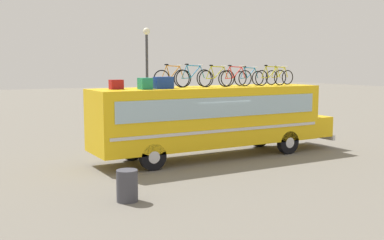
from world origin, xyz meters
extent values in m
plane|color=slate|center=(0.00, 0.00, 0.00)|extent=(120.00, 120.00, 0.00)
cube|color=yellow|center=(0.00, 0.00, 1.80)|extent=(10.19, 2.37, 2.44)
cube|color=yellow|center=(5.64, 0.00, 1.05)|extent=(1.08, 2.18, 0.93)
cube|color=#99B7C6|center=(0.00, -1.20, 2.27)|extent=(9.38, 0.04, 0.81)
cube|color=#99B7C6|center=(0.00, 1.20, 2.27)|extent=(9.38, 0.04, 0.81)
cube|color=silver|center=(0.00, -1.20, 1.32)|extent=(9.78, 0.03, 0.12)
cube|color=silver|center=(0.00, 1.20, 1.32)|extent=(9.78, 0.03, 0.12)
cube|color=silver|center=(6.24, 0.00, 0.50)|extent=(0.16, 2.26, 0.24)
cylinder|color=black|center=(3.47, -1.05, 0.52)|extent=(1.03, 0.28, 1.03)
cylinder|color=silver|center=(3.47, -1.05, 0.52)|extent=(0.46, 0.30, 0.46)
cylinder|color=black|center=(3.47, 1.05, 0.52)|extent=(1.03, 0.28, 1.03)
cylinder|color=silver|center=(3.47, 1.05, 0.52)|extent=(0.46, 0.30, 0.46)
cylinder|color=black|center=(-3.16, -1.05, 0.52)|extent=(1.03, 0.28, 1.03)
cylinder|color=silver|center=(-3.16, -1.05, 0.52)|extent=(0.46, 0.30, 0.46)
cylinder|color=black|center=(-3.16, 1.05, 0.52)|extent=(1.03, 0.28, 1.03)
cylinder|color=silver|center=(-3.16, 1.05, 0.52)|extent=(0.46, 0.30, 0.46)
cube|color=maroon|center=(-4.08, 0.22, 3.21)|extent=(0.49, 0.35, 0.37)
cube|color=#1E7F66|center=(-3.12, -0.33, 3.25)|extent=(0.45, 0.50, 0.44)
cube|color=#193899|center=(-2.32, -0.29, 3.26)|extent=(0.74, 0.39, 0.47)
torus|color=black|center=(-2.13, 0.26, 3.39)|extent=(0.73, 0.04, 0.73)
torus|color=black|center=(-1.12, 0.26, 3.39)|extent=(0.73, 0.04, 0.73)
cylinder|color=orange|center=(-1.83, 0.26, 3.67)|extent=(0.20, 0.04, 0.52)
cylinder|color=orange|center=(-1.53, 0.26, 3.65)|extent=(0.47, 0.04, 0.50)
cylinder|color=orange|center=(-1.61, 0.26, 3.91)|extent=(0.60, 0.04, 0.07)
cylinder|color=orange|center=(-1.94, 0.26, 3.40)|extent=(0.38, 0.03, 0.05)
cylinder|color=orange|center=(-2.02, 0.26, 3.66)|extent=(0.25, 0.03, 0.54)
cylinder|color=orange|center=(-1.21, 0.26, 3.64)|extent=(0.21, 0.03, 0.51)
cylinder|color=silver|center=(-1.30, 0.26, 3.94)|extent=(0.03, 0.44, 0.03)
ellipsoid|color=black|center=(-1.91, 0.26, 3.97)|extent=(0.20, 0.08, 0.06)
torus|color=black|center=(-1.26, 0.16, 3.40)|extent=(0.74, 0.04, 0.74)
torus|color=black|center=(-0.18, 0.16, 3.40)|extent=(0.74, 0.04, 0.74)
cylinder|color=#197FDB|center=(-0.93, 0.16, 3.68)|extent=(0.21, 0.04, 0.53)
cylinder|color=#197FDB|center=(-0.61, 0.16, 3.66)|extent=(0.50, 0.04, 0.51)
cylinder|color=#197FDB|center=(-0.70, 0.16, 3.92)|extent=(0.65, 0.04, 0.07)
cylinder|color=#197FDB|center=(-1.05, 0.16, 3.41)|extent=(0.41, 0.03, 0.05)
cylinder|color=#197FDB|center=(-1.14, 0.16, 3.67)|extent=(0.26, 0.03, 0.55)
cylinder|color=#197FDB|center=(-0.27, 0.16, 3.65)|extent=(0.22, 0.03, 0.52)
cylinder|color=silver|center=(-0.37, 0.16, 3.95)|extent=(0.03, 0.44, 0.03)
ellipsoid|color=black|center=(-1.02, 0.16, 3.98)|extent=(0.20, 0.08, 0.06)
torus|color=black|center=(-0.25, -0.12, 3.38)|extent=(0.71, 0.04, 0.71)
torus|color=black|center=(0.83, -0.12, 3.38)|extent=(0.71, 0.04, 0.71)
cylinder|color=#B2B20C|center=(0.07, -0.12, 3.65)|extent=(0.21, 0.04, 0.51)
cylinder|color=#B2B20C|center=(0.39, -0.12, 3.63)|extent=(0.50, 0.04, 0.49)
cylinder|color=#B2B20C|center=(0.31, -0.12, 3.88)|extent=(0.65, 0.04, 0.07)
cylinder|color=#B2B20C|center=(-0.05, -0.12, 3.39)|extent=(0.41, 0.03, 0.05)
cylinder|color=#B2B20C|center=(-0.13, -0.12, 3.64)|extent=(0.26, 0.03, 0.53)
cylinder|color=#B2B20C|center=(0.73, -0.12, 3.62)|extent=(0.22, 0.03, 0.49)
cylinder|color=silver|center=(0.63, -0.12, 3.91)|extent=(0.03, 0.44, 0.03)
ellipsoid|color=black|center=(-0.02, -0.12, 3.93)|extent=(0.20, 0.08, 0.06)
torus|color=black|center=(0.63, -0.22, 3.38)|extent=(0.70, 0.04, 0.70)
torus|color=black|center=(1.67, -0.22, 3.38)|extent=(0.70, 0.04, 0.70)
cylinder|color=red|center=(0.94, -0.22, 3.64)|extent=(0.20, 0.04, 0.50)
cylinder|color=red|center=(1.25, -0.22, 3.62)|extent=(0.48, 0.04, 0.48)
cylinder|color=red|center=(1.17, -0.22, 3.87)|extent=(0.62, 0.04, 0.07)
cylinder|color=red|center=(0.83, -0.22, 3.39)|extent=(0.39, 0.03, 0.05)
cylinder|color=red|center=(0.75, -0.22, 3.63)|extent=(0.25, 0.03, 0.52)
cylinder|color=red|center=(1.57, -0.22, 3.61)|extent=(0.22, 0.03, 0.49)
cylinder|color=silver|center=(1.48, -0.22, 3.90)|extent=(0.03, 0.44, 0.03)
ellipsoid|color=black|center=(0.86, -0.22, 3.92)|extent=(0.20, 0.08, 0.06)
torus|color=black|center=(1.68, 0.14, 3.36)|extent=(0.66, 0.04, 0.66)
torus|color=black|center=(2.64, 0.14, 3.36)|extent=(0.66, 0.04, 0.66)
cylinder|color=#197FDB|center=(1.97, 0.14, 3.60)|extent=(0.19, 0.04, 0.47)
cylinder|color=#197FDB|center=(2.25, 0.14, 3.59)|extent=(0.45, 0.04, 0.45)
cylinder|color=#197FDB|center=(2.18, 0.14, 3.82)|extent=(0.58, 0.04, 0.07)
cylinder|color=#197FDB|center=(1.86, 0.14, 3.37)|extent=(0.37, 0.03, 0.05)
cylinder|color=#197FDB|center=(1.78, 0.14, 3.59)|extent=(0.24, 0.03, 0.49)
cylinder|color=#197FDB|center=(2.55, 0.14, 3.58)|extent=(0.20, 0.03, 0.46)
cylinder|color=silver|center=(2.46, 0.14, 3.85)|extent=(0.03, 0.44, 0.03)
ellipsoid|color=black|center=(1.89, 0.14, 3.87)|extent=(0.20, 0.08, 0.06)
torus|color=black|center=(2.49, -0.32, 3.38)|extent=(0.70, 0.04, 0.70)
torus|color=black|center=(3.55, -0.32, 3.38)|extent=(0.70, 0.04, 0.70)
cylinder|color=#B2B20C|center=(2.81, -0.32, 3.64)|extent=(0.20, 0.04, 0.50)
cylinder|color=#B2B20C|center=(3.12, -0.32, 3.62)|extent=(0.49, 0.04, 0.48)
cylinder|color=#B2B20C|center=(3.04, -0.32, 3.87)|extent=(0.63, 0.04, 0.07)
cylinder|color=#B2B20C|center=(2.69, -0.32, 3.39)|extent=(0.40, 0.03, 0.05)
cylinder|color=#B2B20C|center=(2.61, -0.32, 3.63)|extent=(0.26, 0.03, 0.52)
cylinder|color=#B2B20C|center=(3.45, -0.32, 3.61)|extent=(0.22, 0.03, 0.49)
cylinder|color=silver|center=(3.36, -0.32, 3.90)|extent=(0.03, 0.44, 0.03)
ellipsoid|color=black|center=(2.72, -0.32, 3.93)|extent=(0.20, 0.08, 0.06)
torus|color=black|center=(3.46, 0.18, 3.37)|extent=(0.68, 0.04, 0.68)
torus|color=black|center=(4.41, 0.18, 3.37)|extent=(0.68, 0.04, 0.68)
cylinder|color=#B2B20C|center=(3.74, 0.18, 3.62)|extent=(0.19, 0.04, 0.48)
cylinder|color=#B2B20C|center=(4.03, 0.18, 3.61)|extent=(0.45, 0.04, 0.47)
cylinder|color=#B2B20C|center=(3.96, 0.18, 3.84)|extent=(0.58, 0.04, 0.07)
cylinder|color=#B2B20C|center=(3.64, 0.18, 3.38)|extent=(0.36, 0.03, 0.05)
cylinder|color=#B2B20C|center=(3.56, 0.18, 3.61)|extent=(0.24, 0.03, 0.51)
cylinder|color=#B2B20C|center=(4.33, 0.18, 3.60)|extent=(0.20, 0.03, 0.47)
cylinder|color=silver|center=(4.24, 0.18, 3.88)|extent=(0.03, 0.44, 0.03)
ellipsoid|color=black|center=(3.67, 0.18, 3.90)|extent=(0.20, 0.08, 0.06)
cylinder|color=#3F3F47|center=(-5.50, -4.33, 0.47)|extent=(0.63, 0.63, 0.94)
cylinder|color=#38383D|center=(-0.16, 6.11, 2.79)|extent=(0.14, 0.14, 5.58)
sphere|color=#F2EDCC|center=(-0.16, 6.11, 5.69)|extent=(0.38, 0.38, 0.38)
camera|label=1|loc=(-10.41, -16.86, 4.01)|focal=43.82mm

